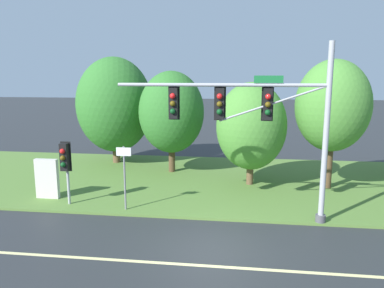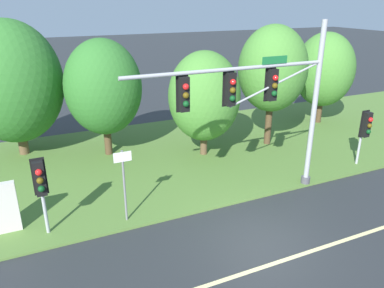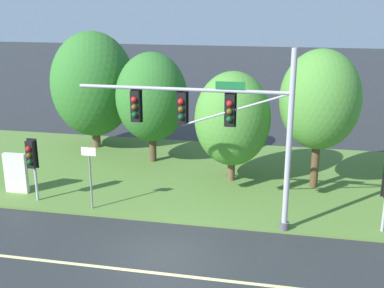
{
  "view_description": "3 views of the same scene",
  "coord_description": "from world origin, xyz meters",
  "px_view_note": "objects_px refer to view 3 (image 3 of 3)",
  "views": [
    {
      "loc": [
        0.91,
        -12.0,
        5.92
      ],
      "look_at": [
        -1.19,
        4.14,
        2.88
      ],
      "focal_mm": 35.0,
      "sensor_mm": 36.0,
      "label": 1
    },
    {
      "loc": [
        -6.72,
        -8.97,
        7.89
      ],
      "look_at": [
        -0.95,
        3.8,
        2.42
      ],
      "focal_mm": 35.0,
      "sensor_mm": 36.0,
      "label": 2
    },
    {
      "loc": [
        4.03,
        -14.81,
        8.78
      ],
      "look_at": [
        0.24,
        3.99,
        2.99
      ],
      "focal_mm": 45.0,
      "sensor_mm": 36.0,
      "label": 3
    }
  ],
  "objects_px": {
    "route_sign_post": "(90,171)",
    "info_kiosk": "(16,173)",
    "tree_behind_signpost": "(233,119)",
    "pedestrian_signal_near_kerb": "(32,158)",
    "tree_nearest_road": "(93,84)",
    "tree_left_of_mast": "(152,97)",
    "traffic_signal_mast": "(221,121)",
    "tree_mid_verge": "(320,100)"
  },
  "relations": [
    {
      "from": "route_sign_post",
      "to": "info_kiosk",
      "type": "bearing_deg",
      "value": 166.01
    },
    {
      "from": "route_sign_post",
      "to": "tree_behind_signpost",
      "type": "bearing_deg",
      "value": 40.16
    },
    {
      "from": "pedestrian_signal_near_kerb",
      "to": "tree_nearest_road",
      "type": "height_order",
      "value": "tree_nearest_road"
    },
    {
      "from": "tree_nearest_road",
      "to": "tree_left_of_mast",
      "type": "height_order",
      "value": "tree_nearest_road"
    },
    {
      "from": "tree_behind_signpost",
      "to": "traffic_signal_mast",
      "type": "bearing_deg",
      "value": -88.66
    },
    {
      "from": "tree_left_of_mast",
      "to": "tree_behind_signpost",
      "type": "relative_size",
      "value": 1.11
    },
    {
      "from": "traffic_signal_mast",
      "to": "tree_mid_verge",
      "type": "distance_m",
      "value": 6.22
    },
    {
      "from": "route_sign_post",
      "to": "tree_behind_signpost",
      "type": "distance_m",
      "value": 7.29
    },
    {
      "from": "traffic_signal_mast",
      "to": "tree_nearest_road",
      "type": "xyz_separation_m",
      "value": [
        -8.88,
        8.97,
        -0.4
      ]
    },
    {
      "from": "traffic_signal_mast",
      "to": "tree_mid_verge",
      "type": "relative_size",
      "value": 1.27
    },
    {
      "from": "traffic_signal_mast",
      "to": "tree_mid_verge",
      "type": "height_order",
      "value": "traffic_signal_mast"
    },
    {
      "from": "traffic_signal_mast",
      "to": "info_kiosk",
      "type": "distance_m",
      "value": 10.36
    },
    {
      "from": "pedestrian_signal_near_kerb",
      "to": "tree_mid_verge",
      "type": "bearing_deg",
      "value": 19.37
    },
    {
      "from": "traffic_signal_mast",
      "to": "pedestrian_signal_near_kerb",
      "type": "distance_m",
      "value": 8.64
    },
    {
      "from": "traffic_signal_mast",
      "to": "pedestrian_signal_near_kerb",
      "type": "xyz_separation_m",
      "value": [
        -8.35,
        0.56,
        -2.18
      ]
    },
    {
      "from": "route_sign_post",
      "to": "tree_left_of_mast",
      "type": "relative_size",
      "value": 0.47
    },
    {
      "from": "info_kiosk",
      "to": "tree_mid_verge",
      "type": "bearing_deg",
      "value": 14.29
    },
    {
      "from": "tree_nearest_road",
      "to": "tree_behind_signpost",
      "type": "xyz_separation_m",
      "value": [
        8.77,
        -4.0,
        -0.71
      ]
    },
    {
      "from": "tree_left_of_mast",
      "to": "tree_mid_verge",
      "type": "xyz_separation_m",
      "value": [
        8.64,
        -2.2,
        0.65
      ]
    },
    {
      "from": "route_sign_post",
      "to": "tree_mid_verge",
      "type": "bearing_deg",
      "value": 25.42
    },
    {
      "from": "traffic_signal_mast",
      "to": "info_kiosk",
      "type": "xyz_separation_m",
      "value": [
        -9.72,
        1.39,
        -3.3
      ]
    },
    {
      "from": "pedestrian_signal_near_kerb",
      "to": "info_kiosk",
      "type": "bearing_deg",
      "value": 148.83
    },
    {
      "from": "pedestrian_signal_near_kerb",
      "to": "tree_nearest_road",
      "type": "xyz_separation_m",
      "value": [
        -0.54,
        8.42,
        1.77
      ]
    },
    {
      "from": "pedestrian_signal_near_kerb",
      "to": "tree_left_of_mast",
      "type": "xyz_separation_m",
      "value": [
        3.59,
        6.5,
        1.53
      ]
    },
    {
      "from": "traffic_signal_mast",
      "to": "tree_behind_signpost",
      "type": "relative_size",
      "value": 1.54
    },
    {
      "from": "pedestrian_signal_near_kerb",
      "to": "tree_left_of_mast",
      "type": "distance_m",
      "value": 7.58
    },
    {
      "from": "route_sign_post",
      "to": "tree_behind_signpost",
      "type": "height_order",
      "value": "tree_behind_signpost"
    },
    {
      "from": "tree_left_of_mast",
      "to": "tree_mid_verge",
      "type": "distance_m",
      "value": 8.94
    },
    {
      "from": "pedestrian_signal_near_kerb",
      "to": "tree_left_of_mast",
      "type": "bearing_deg",
      "value": 61.06
    },
    {
      "from": "tree_left_of_mast",
      "to": "tree_nearest_road",
      "type": "bearing_deg",
      "value": 155.09
    },
    {
      "from": "traffic_signal_mast",
      "to": "route_sign_post",
      "type": "xyz_separation_m",
      "value": [
        -5.58,
        0.36,
        -2.51
      ]
    },
    {
      "from": "tree_left_of_mast",
      "to": "route_sign_post",
      "type": "bearing_deg",
      "value": -97.04
    },
    {
      "from": "tree_behind_signpost",
      "to": "tree_left_of_mast",
      "type": "bearing_deg",
      "value": 155.79
    },
    {
      "from": "pedestrian_signal_near_kerb",
      "to": "tree_behind_signpost",
      "type": "bearing_deg",
      "value": 28.19
    },
    {
      "from": "tree_mid_verge",
      "to": "route_sign_post",
      "type": "bearing_deg",
      "value": -154.58
    },
    {
      "from": "traffic_signal_mast",
      "to": "pedestrian_signal_near_kerb",
      "type": "height_order",
      "value": "traffic_signal_mast"
    },
    {
      "from": "tree_mid_verge",
      "to": "pedestrian_signal_near_kerb",
      "type": "bearing_deg",
      "value": -160.63
    },
    {
      "from": "info_kiosk",
      "to": "tree_behind_signpost",
      "type": "bearing_deg",
      "value": 20.43
    },
    {
      "from": "tree_mid_verge",
      "to": "tree_nearest_road",
      "type": "bearing_deg",
      "value": 162.15
    },
    {
      "from": "tree_behind_signpost",
      "to": "info_kiosk",
      "type": "height_order",
      "value": "tree_behind_signpost"
    },
    {
      "from": "tree_behind_signpost",
      "to": "info_kiosk",
      "type": "bearing_deg",
      "value": -159.57
    },
    {
      "from": "pedestrian_signal_near_kerb",
      "to": "info_kiosk",
      "type": "relative_size",
      "value": 1.53
    }
  ]
}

